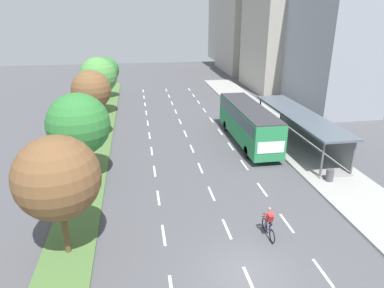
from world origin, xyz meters
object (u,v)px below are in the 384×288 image
at_px(cyclist, 269,223).
at_px(median_tree_nearest, 57,178).
at_px(bus_shelter, 301,126).
at_px(median_tree_second, 78,125).
at_px(trash_bin, 330,175).
at_px(median_tree_fourth, 98,76).
at_px(median_tree_fifth, 107,70).
at_px(median_tree_third, 91,90).
at_px(bus, 248,120).

height_order(cyclist, median_tree_nearest, median_tree_nearest).
bearing_deg(bus_shelter, median_tree_second, -168.04).
height_order(median_tree_nearest, trash_bin, median_tree_nearest).
xyz_separation_m(median_tree_nearest, trash_bin, (16.74, 4.98, -3.59)).
distance_m(median_tree_fourth, median_tree_fifth, 8.22).
relative_size(median_tree_third, trash_bin, 7.46).
bearing_deg(median_tree_fifth, bus, -54.77).
relative_size(median_tree_nearest, trash_bin, 7.09).
xyz_separation_m(bus_shelter, median_tree_third, (-17.98, 4.37, 2.84)).
relative_size(bus_shelter, cyclist, 7.56).
relative_size(median_tree_third, median_tree_fifth, 1.17).
bearing_deg(median_tree_fifth, median_tree_second, -90.60).
height_order(bus_shelter, median_tree_nearest, median_tree_nearest).
bearing_deg(median_tree_nearest, median_tree_fifth, 89.88).
distance_m(median_tree_third, trash_bin, 20.79).
bearing_deg(median_tree_fourth, median_tree_second, -89.75).
height_order(median_tree_fifth, trash_bin, median_tree_fifth).
xyz_separation_m(median_tree_nearest, median_tree_fifth, (0.07, 32.75, -0.27)).
relative_size(bus, median_tree_fourth, 1.74).
distance_m(bus_shelter, cyclist, 14.41).
distance_m(cyclist, median_tree_third, 20.01).
bearing_deg(median_tree_second, median_tree_fifth, 89.40).
bearing_deg(median_tree_second, bus_shelter, 11.96).
distance_m(bus, median_tree_third, 14.20).
bearing_deg(bus_shelter, cyclist, -121.59).
height_order(median_tree_nearest, median_tree_second, median_tree_second).
relative_size(bus_shelter, median_tree_nearest, 2.28).
bearing_deg(median_tree_third, trash_bin, -33.99).
bearing_deg(bus_shelter, trash_bin, -98.76).
xyz_separation_m(bus_shelter, trash_bin, (-1.08, -7.02, -1.29)).
xyz_separation_m(bus_shelter, cyclist, (-7.53, -12.24, -1.07)).
xyz_separation_m(bus, median_tree_nearest, (-13.54, -13.68, 2.09)).
height_order(bus, trash_bin, bus).
height_order(bus_shelter, median_tree_third, median_tree_third).
height_order(bus, median_tree_fourth, median_tree_fourth).
height_order(bus, median_tree_nearest, median_tree_nearest).
xyz_separation_m(median_tree_third, median_tree_fourth, (-0.10, 8.19, -0.15)).
bearing_deg(median_tree_nearest, bus, 45.30).
relative_size(median_tree_second, median_tree_fourth, 0.95).
xyz_separation_m(cyclist, median_tree_third, (-10.45, 16.61, 3.92)).
bearing_deg(median_tree_second, cyclist, -38.80).
distance_m(bus_shelter, median_tree_fourth, 22.18).
height_order(median_tree_nearest, median_tree_fourth, median_tree_fourth).
bearing_deg(median_tree_third, median_tree_fifth, 89.21).
xyz_separation_m(bus, trash_bin, (3.20, -8.70, -1.49)).
bearing_deg(median_tree_fifth, median_tree_fourth, -92.30).
distance_m(median_tree_fourth, trash_bin, 26.23).
bearing_deg(median_tree_fifth, median_tree_third, -90.79).
xyz_separation_m(bus_shelter, median_tree_nearest, (-17.82, -12.00, 2.30)).
bearing_deg(median_tree_fourth, bus, -38.27).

